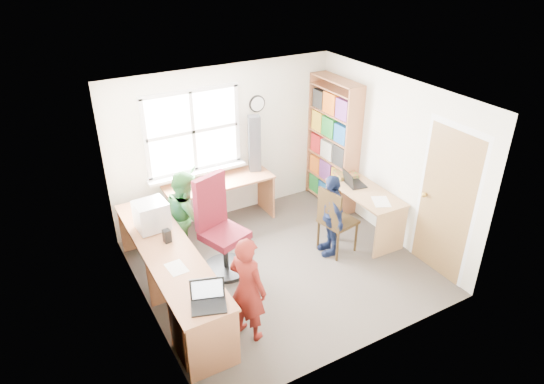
{
  "coord_description": "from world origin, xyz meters",
  "views": [
    {
      "loc": [
        -2.74,
        -4.59,
        4.05
      ],
      "look_at": [
        0.0,
        0.25,
        1.05
      ],
      "focal_mm": 32.0,
      "sensor_mm": 36.0,
      "label": 1
    }
  ],
  "objects_px": {
    "l_desk": "(197,282)",
    "bookshelf": "(333,147)",
    "person_navy": "(331,215)",
    "person_red": "(248,289)",
    "swivel_chair": "(220,232)",
    "potted_plant": "(191,175)",
    "right_desk": "(365,203)",
    "person_green": "(187,216)",
    "wooden_chair": "(335,219)",
    "crt_monitor": "(152,216)",
    "cd_tower": "(254,144)",
    "laptop_right": "(352,182)",
    "laptop_left": "(208,299)"
  },
  "relations": [
    {
      "from": "laptop_right",
      "to": "person_green",
      "type": "height_order",
      "value": "person_green"
    },
    {
      "from": "l_desk",
      "to": "laptop_left",
      "type": "xyz_separation_m",
      "value": [
        -0.14,
        -0.72,
        0.35
      ]
    },
    {
      "from": "swivel_chair",
      "to": "laptop_right",
      "type": "relative_size",
      "value": 3.58
    },
    {
      "from": "wooden_chair",
      "to": "laptop_left",
      "type": "height_order",
      "value": "wooden_chair"
    },
    {
      "from": "laptop_right",
      "to": "person_red",
      "type": "relative_size",
      "value": 0.29
    },
    {
      "from": "right_desk",
      "to": "person_red",
      "type": "xyz_separation_m",
      "value": [
        -2.45,
        -1.01,
        0.12
      ]
    },
    {
      "from": "crt_monitor",
      "to": "person_green",
      "type": "relative_size",
      "value": 0.3
    },
    {
      "from": "l_desk",
      "to": "cd_tower",
      "type": "distance_m",
      "value": 2.58
    },
    {
      "from": "right_desk",
      "to": "person_green",
      "type": "bearing_deg",
      "value": 165.61
    },
    {
      "from": "right_desk",
      "to": "laptop_left",
      "type": "height_order",
      "value": "laptop_left"
    },
    {
      "from": "l_desk",
      "to": "person_navy",
      "type": "height_order",
      "value": "person_navy"
    },
    {
      "from": "cd_tower",
      "to": "potted_plant",
      "type": "relative_size",
      "value": 2.79
    },
    {
      "from": "laptop_left",
      "to": "bookshelf",
      "type": "bearing_deg",
      "value": 54.56
    },
    {
      "from": "swivel_chair",
      "to": "wooden_chair",
      "type": "distance_m",
      "value": 1.6
    },
    {
      "from": "crt_monitor",
      "to": "potted_plant",
      "type": "height_order",
      "value": "crt_monitor"
    },
    {
      "from": "wooden_chair",
      "to": "swivel_chair",
      "type": "bearing_deg",
      "value": 153.74
    },
    {
      "from": "crt_monitor",
      "to": "person_red",
      "type": "xyz_separation_m",
      "value": [
        0.56,
        -1.51,
        -0.3
      ]
    },
    {
      "from": "right_desk",
      "to": "person_red",
      "type": "relative_size",
      "value": 0.98
    },
    {
      "from": "person_navy",
      "to": "bookshelf",
      "type": "bearing_deg",
      "value": 158.79
    },
    {
      "from": "bookshelf",
      "to": "l_desk",
      "type": "bearing_deg",
      "value": -153.57
    },
    {
      "from": "right_desk",
      "to": "crt_monitor",
      "type": "bearing_deg",
      "value": 172.06
    },
    {
      "from": "wooden_chair",
      "to": "crt_monitor",
      "type": "relative_size",
      "value": 2.53
    },
    {
      "from": "wooden_chair",
      "to": "potted_plant",
      "type": "distance_m",
      "value": 2.17
    },
    {
      "from": "wooden_chair",
      "to": "potted_plant",
      "type": "xyz_separation_m",
      "value": [
        -1.47,
        1.56,
        0.36
      ]
    },
    {
      "from": "swivel_chair",
      "to": "person_red",
      "type": "xyz_separation_m",
      "value": [
        -0.24,
        -1.28,
        0.07
      ]
    },
    {
      "from": "laptop_right",
      "to": "potted_plant",
      "type": "relative_size",
      "value": 1.18
    },
    {
      "from": "l_desk",
      "to": "right_desk",
      "type": "xyz_separation_m",
      "value": [
        2.81,
        0.42,
        0.07
      ]
    },
    {
      "from": "swivel_chair",
      "to": "potted_plant",
      "type": "xyz_separation_m",
      "value": [
        0.06,
        1.11,
        0.33
      ]
    },
    {
      "from": "laptop_left",
      "to": "laptop_right",
      "type": "relative_size",
      "value": 1.14
    },
    {
      "from": "person_green",
      "to": "person_navy",
      "type": "distance_m",
      "value": 1.97
    },
    {
      "from": "right_desk",
      "to": "person_navy",
      "type": "distance_m",
      "value": 0.74
    },
    {
      "from": "laptop_right",
      "to": "bookshelf",
      "type": "bearing_deg",
      "value": -3.24
    },
    {
      "from": "wooden_chair",
      "to": "laptop_left",
      "type": "xyz_separation_m",
      "value": [
        -2.27,
        -0.96,
        0.26
      ]
    },
    {
      "from": "cd_tower",
      "to": "potted_plant",
      "type": "distance_m",
      "value": 1.08
    },
    {
      "from": "cd_tower",
      "to": "person_red",
      "type": "distance_m",
      "value": 2.79
    },
    {
      "from": "potted_plant",
      "to": "person_green",
      "type": "height_order",
      "value": "person_green"
    },
    {
      "from": "laptop_right",
      "to": "person_navy",
      "type": "height_order",
      "value": "person_navy"
    },
    {
      "from": "right_desk",
      "to": "swivel_chair",
      "type": "bearing_deg",
      "value": 174.55
    },
    {
      "from": "swivel_chair",
      "to": "cd_tower",
      "type": "height_order",
      "value": "cd_tower"
    },
    {
      "from": "wooden_chair",
      "to": "person_red",
      "type": "relative_size",
      "value": 0.79
    },
    {
      "from": "laptop_left",
      "to": "cd_tower",
      "type": "distance_m",
      "value": 3.14
    },
    {
      "from": "crt_monitor",
      "to": "person_green",
      "type": "height_order",
      "value": "person_green"
    },
    {
      "from": "laptop_right",
      "to": "person_red",
      "type": "bearing_deg",
      "value": 128.57
    },
    {
      "from": "swivel_chair",
      "to": "potted_plant",
      "type": "height_order",
      "value": "swivel_chair"
    },
    {
      "from": "person_navy",
      "to": "right_desk",
      "type": "bearing_deg",
      "value": 116.04
    },
    {
      "from": "l_desk",
      "to": "bookshelf",
      "type": "bearing_deg",
      "value": 26.43
    },
    {
      "from": "laptop_right",
      "to": "cd_tower",
      "type": "height_order",
      "value": "cd_tower"
    },
    {
      "from": "person_red",
      "to": "person_navy",
      "type": "xyz_separation_m",
      "value": [
        1.73,
        0.87,
        -0.04
      ]
    },
    {
      "from": "person_navy",
      "to": "person_red",
      "type": "bearing_deg",
      "value": -48.76
    },
    {
      "from": "bookshelf",
      "to": "person_navy",
      "type": "relative_size",
      "value": 1.73
    }
  ]
}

